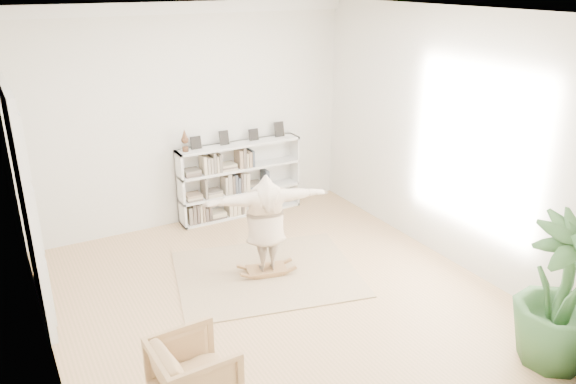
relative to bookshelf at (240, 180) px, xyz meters
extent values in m
plane|color=tan|center=(-0.74, -2.82, -0.64)|extent=(6.00, 6.00, 0.00)
plane|color=silver|center=(-0.74, 0.18, 1.16)|extent=(5.50, 0.00, 5.50)
plane|color=silver|center=(-0.74, -5.82, 1.16)|extent=(5.50, 0.00, 5.50)
plane|color=silver|center=(-3.49, -2.82, 1.16)|extent=(0.00, 6.00, 6.00)
plane|color=silver|center=(2.01, -2.82, 1.16)|extent=(0.00, 6.00, 6.00)
plane|color=white|center=(-0.74, -2.82, 2.96)|extent=(6.00, 6.00, 0.00)
cube|color=white|center=(-0.74, 0.12, 2.87)|extent=(5.50, 0.12, 0.18)
cube|color=white|center=(-3.45, -1.52, 0.76)|extent=(0.08, 1.78, 2.92)
cube|color=silver|center=(-3.43, -1.92, 0.76)|extent=(0.06, 0.78, 2.80)
cube|color=silver|center=(-3.43, -1.12, 0.76)|extent=(0.06, 0.78, 2.80)
cube|color=silver|center=(-1.07, -0.01, 0.01)|extent=(0.04, 0.35, 1.30)
cube|color=silver|center=(1.09, -0.01, 0.01)|extent=(0.04, 0.35, 1.30)
cube|color=silver|center=(0.01, 0.14, 0.01)|extent=(2.20, 0.04, 1.30)
cube|color=silver|center=(0.01, -0.01, -0.62)|extent=(2.20, 0.35, 0.04)
cube|color=silver|center=(0.01, -0.01, -0.21)|extent=(2.20, 0.35, 0.04)
cube|color=silver|center=(0.01, -0.01, 0.22)|extent=(2.20, 0.35, 0.04)
cube|color=silver|center=(0.01, -0.01, 0.64)|extent=(2.20, 0.35, 0.04)
cube|color=black|center=(-0.74, 0.04, 0.78)|extent=(0.18, 0.07, 0.24)
cube|color=black|center=(-0.24, 0.04, 0.78)|extent=(0.18, 0.07, 0.24)
cube|color=black|center=(0.31, 0.04, 0.78)|extent=(0.18, 0.07, 0.24)
cube|color=black|center=(0.81, 0.04, 0.78)|extent=(0.18, 0.07, 0.24)
imported|color=tan|center=(-2.36, -4.08, -0.28)|extent=(0.80, 0.78, 0.70)
cube|color=tan|center=(-0.58, -2.15, -0.63)|extent=(2.89, 2.52, 0.02)
cube|color=#9A683D|center=(-0.58, -2.15, -0.55)|extent=(0.62, 0.45, 0.03)
cube|color=#9A683D|center=(-0.58, -2.15, -0.59)|extent=(0.38, 0.14, 0.04)
cube|color=#9A683D|center=(-0.58, -2.15, -0.59)|extent=(0.38, 0.14, 0.04)
cube|color=#9A683D|center=(-0.58, -2.15, -0.55)|extent=(0.22, 0.10, 0.11)
cube|color=#9A683D|center=(-0.58, -2.15, -0.55)|extent=(0.22, 0.10, 0.11)
imported|color=beige|center=(-0.58, -2.15, 0.21)|extent=(1.80, 0.86, 1.41)
imported|color=#2F572B|center=(1.28, -5.37, 0.21)|extent=(1.06, 1.06, 1.69)
camera|label=1|loc=(-3.73, -8.42, 3.35)|focal=35.00mm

